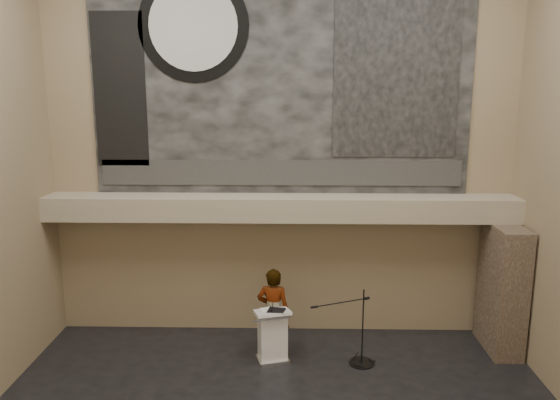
{
  "coord_description": "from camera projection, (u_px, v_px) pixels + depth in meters",
  "views": [
    {
      "loc": [
        0.24,
        -7.72,
        5.49
      ],
      "look_at": [
        0.0,
        3.2,
        3.2
      ],
      "focal_mm": 35.0,
      "sensor_mm": 36.0,
      "label": 1
    }
  ],
  "objects": [
    {
      "name": "soffit",
      "position": [
        280.0,
        208.0,
        11.6
      ],
      "size": [
        10.0,
        0.8,
        0.5
      ],
      "primitive_type": "cube",
      "color": "#9F927B",
      "rests_on": "wall_back"
    },
    {
      "name": "papers",
      "position": [
        267.0,
        310.0,
        10.87
      ],
      "size": [
        0.33,
        0.37,
        0.0
      ],
      "primitive_type": "cube",
      "rotation": [
        0.0,
        0.0,
        0.4
      ],
      "color": "white",
      "rests_on": "lectern"
    },
    {
      "name": "speaker_person",
      "position": [
        273.0,
        312.0,
        11.25
      ],
      "size": [
        0.74,
        0.54,
        1.85
      ],
      "primitive_type": "imported",
      "rotation": [
        0.0,
        0.0,
        2.99
      ],
      "color": "silver",
      "rests_on": "floor"
    },
    {
      "name": "banner_building_print",
      "position": [
        397.0,
        71.0,
        11.28
      ],
      "size": [
        2.6,
        0.02,
        3.6
      ],
      "primitive_type": "cube",
      "color": "black",
      "rests_on": "banner"
    },
    {
      "name": "sprinkler_right",
      "position": [
        370.0,
        221.0,
        11.57
      ],
      "size": [
        0.04,
        0.04,
        0.06
      ],
      "primitive_type": "cylinder",
      "color": "#B2893D",
      "rests_on": "soffit"
    },
    {
      "name": "wall_back",
      "position": [
        281.0,
        145.0,
        11.72
      ],
      "size": [
        10.0,
        0.02,
        8.5
      ],
      "primitive_type": "cube",
      "color": "#8F7F5B",
      "rests_on": "floor"
    },
    {
      "name": "mic_stand",
      "position": [
        360.0,
        353.0,
        10.95
      ],
      "size": [
        1.31,
        0.72,
        1.58
      ],
      "rotation": [
        0.0,
        0.0,
        0.41
      ],
      "color": "black",
      "rests_on": "floor"
    },
    {
      "name": "banner",
      "position": [
        281.0,
        76.0,
        11.4
      ],
      "size": [
        8.0,
        0.05,
        5.0
      ],
      "primitive_type": "cube",
      "color": "black",
      "rests_on": "wall_back"
    },
    {
      "name": "banner_text_strip",
      "position": [
        281.0,
        173.0,
        11.78
      ],
      "size": [
        7.76,
        0.02,
        0.55
      ],
      "primitive_type": "cube",
      "color": "#2B2B2B",
      "rests_on": "banner"
    },
    {
      "name": "banner_clock_rim",
      "position": [
        193.0,
        26.0,
        11.19
      ],
      "size": [
        2.3,
        0.02,
        2.3
      ],
      "primitive_type": "cylinder",
      "rotation": [
        1.57,
        0.0,
        0.0
      ],
      "color": "black",
      "rests_on": "banner"
    },
    {
      "name": "banner_brick_print",
      "position": [
        120.0,
        90.0,
        11.49
      ],
      "size": [
        1.1,
        0.02,
        3.2
      ],
      "primitive_type": "cube",
      "color": "black",
      "rests_on": "banner"
    },
    {
      "name": "wall_front",
      "position": [
        258.0,
        263.0,
        3.9
      ],
      "size": [
        10.0,
        0.02,
        8.5
      ],
      "primitive_type": "cube",
      "color": "#8F7F5B",
      "rests_on": "floor"
    },
    {
      "name": "sprinkler_left",
      "position": [
        206.0,
        221.0,
        11.64
      ],
      "size": [
        0.04,
        0.04,
        0.06
      ],
      "primitive_type": "cylinder",
      "color": "#B2893D",
      "rests_on": "soffit"
    },
    {
      "name": "binder",
      "position": [
        276.0,
        311.0,
        10.82
      ],
      "size": [
        0.38,
        0.33,
        0.04
      ],
      "primitive_type": "cube",
      "rotation": [
        0.0,
        0.0,
        -0.2
      ],
      "color": "black",
      "rests_on": "lectern"
    },
    {
      "name": "stone_pier",
      "position": [
        502.0,
        288.0,
        11.39
      ],
      "size": [
        0.6,
        1.4,
        2.7
      ],
      "primitive_type": "cube",
      "color": "#433529",
      "rests_on": "floor"
    },
    {
      "name": "banner_clock_face",
      "position": [
        193.0,
        26.0,
        11.17
      ],
      "size": [
        1.84,
        0.02,
        1.84
      ],
      "primitive_type": "cylinder",
      "rotation": [
        1.57,
        0.0,
        0.0
      ],
      "color": "silver",
      "rests_on": "banner"
    },
    {
      "name": "lectern",
      "position": [
        273.0,
        336.0,
        10.98
      ],
      "size": [
        0.8,
        0.66,
        1.13
      ],
      "rotation": [
        0.0,
        0.0,
        0.27
      ],
      "color": "silver",
      "rests_on": "floor"
    }
  ]
}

